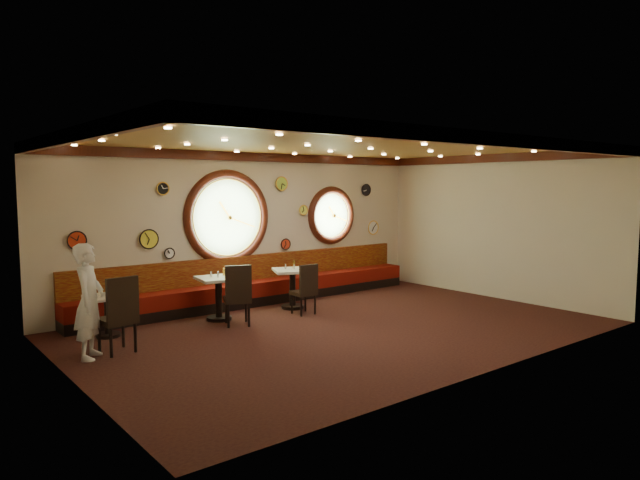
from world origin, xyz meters
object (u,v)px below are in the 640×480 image
(condiment_c_salt, at_px, (285,266))
(table_a, at_px, (108,311))
(chair_a, at_px, (120,310))
(condiment_a_bottle, at_px, (113,289))
(condiment_b_bottle, at_px, (224,272))
(condiment_c_bottle, at_px, (294,264))
(waiter, at_px, (89,301))
(condiment_a_salt, at_px, (99,293))
(condiment_a_pepper, at_px, (111,292))
(condiment_b_pepper, at_px, (218,274))
(chair_b, at_px, (238,291))
(table_b, at_px, (219,293))
(table_c, at_px, (293,284))
(condiment_b_salt, at_px, (211,274))
(condiment_c_pepper, at_px, (294,267))
(chair_c, at_px, (306,286))

(condiment_c_salt, bearing_deg, table_a, 179.69)
(chair_a, relative_size, condiment_a_bottle, 4.70)
(condiment_b_bottle, bearing_deg, condiment_c_bottle, -1.78)
(waiter, bearing_deg, condiment_a_salt, 9.54)
(condiment_a_pepper, xyz_separation_m, condiment_b_pepper, (1.95, -0.08, 0.11))
(table_a, height_order, condiment_a_bottle, condiment_a_bottle)
(chair_b, xyz_separation_m, waiter, (-2.64, -0.31, 0.21))
(waiter, bearing_deg, condiment_a_pepper, 0.61)
(condiment_a_bottle, distance_m, waiter, 1.30)
(table_b, relative_size, condiment_b_bottle, 6.17)
(table_c, bearing_deg, table_a, 178.08)
(table_a, bearing_deg, condiment_a_salt, 172.80)
(table_b, xyz_separation_m, condiment_a_bottle, (-1.90, 0.14, 0.26))
(condiment_a_pepper, bearing_deg, condiment_a_salt, 157.58)
(condiment_b_salt, bearing_deg, table_a, 179.14)
(condiment_b_pepper, bearing_deg, condiment_c_pepper, 0.13)
(waiter, bearing_deg, table_a, 3.85)
(condiment_b_salt, relative_size, waiter, 0.06)
(condiment_a_bottle, bearing_deg, condiment_c_bottle, -1.44)
(table_b, relative_size, table_c, 0.87)
(condiment_b_salt, bearing_deg, condiment_c_salt, 0.30)
(table_c, bearing_deg, chair_b, -159.52)
(condiment_b_bottle, bearing_deg, condiment_b_salt, -172.96)
(condiment_b_pepper, distance_m, condiment_a_bottle, 1.88)
(table_b, distance_m, table_c, 1.68)
(table_c, relative_size, condiment_a_salt, 10.48)
(chair_a, xyz_separation_m, condiment_c_pepper, (3.91, 0.97, 0.19))
(chair_b, xyz_separation_m, condiment_b_pepper, (-0.06, 0.60, 0.24))
(condiment_a_pepper, relative_size, condiment_b_bottle, 0.82)
(chair_b, relative_size, condiment_a_bottle, 4.47)
(chair_a, relative_size, condiment_c_pepper, 7.58)
(condiment_a_bottle, bearing_deg, condiment_a_salt, -172.21)
(table_c, height_order, condiment_a_pepper, condiment_a_pepper)
(table_c, height_order, chair_b, chair_b)
(condiment_a_pepper, bearing_deg, waiter, -122.71)
(table_a, relative_size, condiment_b_salt, 6.46)
(chair_b, xyz_separation_m, condiment_c_salt, (1.54, 0.72, 0.23))
(condiment_c_salt, height_order, condiment_b_pepper, condiment_b_pepper)
(table_c, xyz_separation_m, condiment_a_pepper, (-3.65, 0.07, 0.24))
(table_b, xyz_separation_m, waiter, (-2.61, -0.95, 0.33))
(chair_b, height_order, condiment_b_salt, chair_b)
(chair_a, height_order, condiment_b_bottle, chair_a)
(condiment_b_bottle, relative_size, condiment_c_bottle, 0.82)
(condiment_c_bottle, bearing_deg, condiment_b_salt, 179.56)
(chair_c, bearing_deg, waiter, -174.49)
(table_b, relative_size, condiment_b_pepper, 7.39)
(condiment_a_salt, height_order, condiment_b_bottle, condiment_b_bottle)
(condiment_a_pepper, bearing_deg, condiment_c_salt, 0.55)
(table_b, bearing_deg, waiter, -160.03)
(chair_a, bearing_deg, table_c, 6.82)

